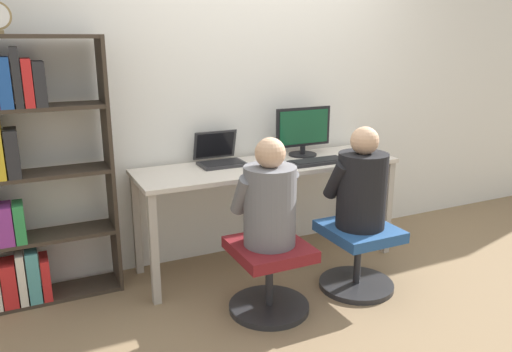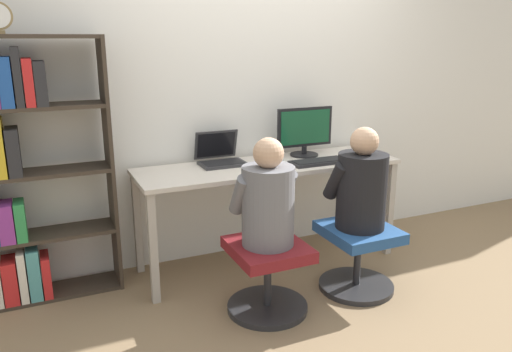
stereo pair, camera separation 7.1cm
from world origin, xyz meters
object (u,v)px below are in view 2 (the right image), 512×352
(desktop_monitor, at_px, (305,132))
(bookshelf, at_px, (14,174))
(office_chair_right, at_px, (268,272))
(person_at_laptop, at_px, (268,200))
(person_at_monitor, at_px, (361,186))
(laptop, at_px, (221,157))
(office_chair_left, at_px, (358,253))
(keyboard, at_px, (319,162))

(desktop_monitor, xyz_separation_m, bookshelf, (-2.02, 0.00, -0.10))
(office_chair_right, bearing_deg, person_at_laptop, 90.00)
(person_at_monitor, bearing_deg, person_at_laptop, -179.87)
(office_chair_right, bearing_deg, bookshelf, 151.04)
(desktop_monitor, xyz_separation_m, laptop, (-0.68, 0.02, -0.13))
(person_at_monitor, distance_m, bookshelf, 2.15)
(person_at_laptop, bearing_deg, bookshelf, 151.20)
(person_at_monitor, relative_size, person_at_laptop, 1.02)
(desktop_monitor, bearing_deg, office_chair_right, -131.74)
(office_chair_right, xyz_separation_m, person_at_monitor, (0.67, 0.01, 0.47))
(office_chair_right, bearing_deg, office_chair_left, 0.11)
(person_at_monitor, height_order, bookshelf, bookshelf)
(desktop_monitor, distance_m, bookshelf, 2.02)
(laptop, xyz_separation_m, office_chair_left, (0.68, -0.77, -0.56))
(office_chair_right, bearing_deg, desktop_monitor, 48.26)
(keyboard, bearing_deg, bookshelf, 172.60)
(laptop, xyz_separation_m, office_chair_right, (0.01, -0.77, -0.56))
(keyboard, xyz_separation_m, office_chair_right, (-0.64, -0.49, -0.52))
(keyboard, bearing_deg, office_chair_left, -86.76)
(laptop, distance_m, office_chair_left, 1.17)
(laptop, bearing_deg, office_chair_right, -89.29)
(person_at_laptop, bearing_deg, keyboard, 37.13)
(person_at_laptop, distance_m, bookshelf, 1.55)
(office_chair_right, bearing_deg, keyboard, 37.40)
(desktop_monitor, height_order, person_at_monitor, desktop_monitor)
(office_chair_left, height_order, bookshelf, bookshelf)
(laptop, xyz_separation_m, keyboard, (0.65, -0.28, -0.04))
(keyboard, relative_size, office_chair_right, 0.84)
(desktop_monitor, relative_size, person_at_monitor, 0.70)
(office_chair_left, height_order, office_chair_right, same)
(laptop, height_order, person_at_laptop, person_at_laptop)
(keyboard, bearing_deg, person_at_monitor, -86.72)
(bookshelf, bearing_deg, laptop, 0.93)
(keyboard, xyz_separation_m, office_chair_left, (0.03, -0.49, -0.52))
(desktop_monitor, bearing_deg, person_at_monitor, -89.97)
(keyboard, height_order, office_chair_right, keyboard)
(desktop_monitor, xyz_separation_m, office_chair_right, (-0.67, -0.75, -0.69))
(person_at_laptop, relative_size, bookshelf, 0.39)
(keyboard, height_order, bookshelf, bookshelf)
(keyboard, height_order, person_at_laptop, person_at_laptop)
(desktop_monitor, distance_m, laptop, 0.69)
(desktop_monitor, height_order, keyboard, desktop_monitor)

